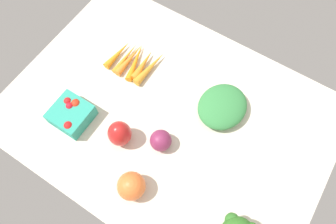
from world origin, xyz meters
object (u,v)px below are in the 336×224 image
(carrot_bunch, at_px, (136,62))
(red_onion_center, at_px, (161,140))
(bell_pepper_red, at_px, (120,134))
(leafy_greens_clump, at_px, (222,106))
(berry_basket, at_px, (71,114))
(heirloom_tomato_orange, at_px, (131,186))

(carrot_bunch, bearing_deg, red_onion_center, -40.24)
(bell_pepper_red, bearing_deg, red_onion_center, 25.07)
(leafy_greens_clump, bearing_deg, berry_basket, -144.09)
(carrot_bunch, distance_m, berry_basket, 0.28)
(red_onion_center, height_order, bell_pepper_red, bell_pepper_red)
(carrot_bunch, height_order, bell_pepper_red, bell_pepper_red)
(red_onion_center, bearing_deg, leafy_greens_clump, 63.29)
(leafy_greens_clump, distance_m, bell_pepper_red, 0.34)
(carrot_bunch, xyz_separation_m, heirloom_tomato_orange, (0.24, -0.36, 0.03))
(red_onion_center, bearing_deg, heirloom_tomato_orange, -87.96)
(carrot_bunch, relative_size, heirloom_tomato_orange, 2.03)
(leafy_greens_clump, xyz_separation_m, heirloom_tomato_orange, (-0.10, -0.37, 0.01))
(red_onion_center, height_order, heirloom_tomato_orange, heirloom_tomato_orange)
(berry_basket, distance_m, leafy_greens_clump, 0.48)
(red_onion_center, relative_size, heirloom_tomato_orange, 0.82)
(berry_basket, height_order, leafy_greens_clump, berry_basket)
(carrot_bunch, height_order, heirloom_tomato_orange, heirloom_tomato_orange)
(carrot_bunch, bearing_deg, berry_basket, -100.28)
(red_onion_center, bearing_deg, carrot_bunch, 139.76)
(red_onion_center, relative_size, berry_basket, 0.59)
(berry_basket, bearing_deg, bell_pepper_red, 8.29)
(red_onion_center, distance_m, heirloom_tomato_orange, 0.16)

